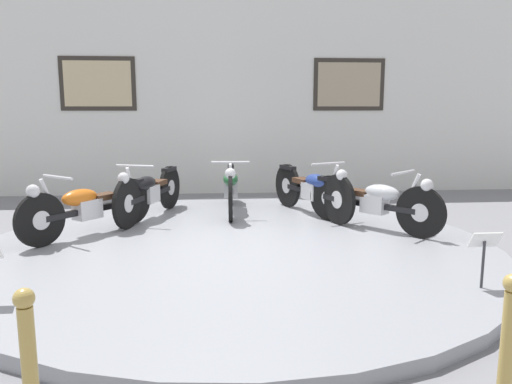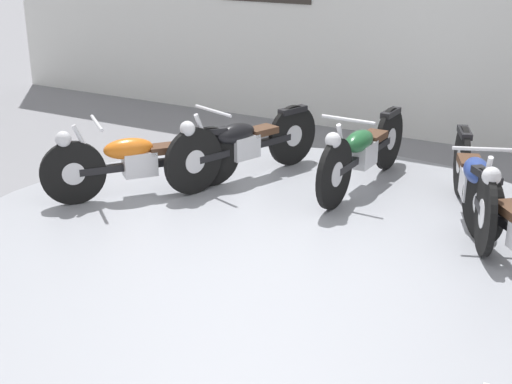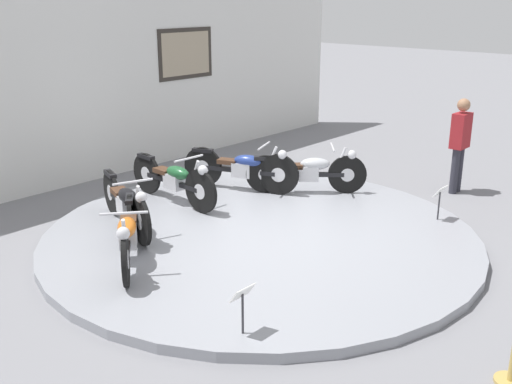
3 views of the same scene
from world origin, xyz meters
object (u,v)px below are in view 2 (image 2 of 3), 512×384
(motorcycle_orange, at_px, (139,159))
(motorcycle_blue, at_px, (474,180))
(motorcycle_green, at_px, (362,150))
(motorcycle_black, at_px, (243,142))

(motorcycle_orange, height_order, motorcycle_blue, motorcycle_blue)
(motorcycle_orange, relative_size, motorcycle_green, 0.77)
(motorcycle_green, bearing_deg, motorcycle_blue, -16.73)
(motorcycle_orange, bearing_deg, motorcycle_black, 54.74)
(motorcycle_black, height_order, motorcycle_green, motorcycle_green)
(motorcycle_black, distance_m, motorcycle_blue, 2.35)
(motorcycle_green, relative_size, motorcycle_blue, 1.06)
(motorcycle_orange, relative_size, motorcycle_black, 0.81)
(motorcycle_orange, bearing_deg, motorcycle_green, 34.78)
(motorcycle_green, bearing_deg, motorcycle_black, -163.14)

